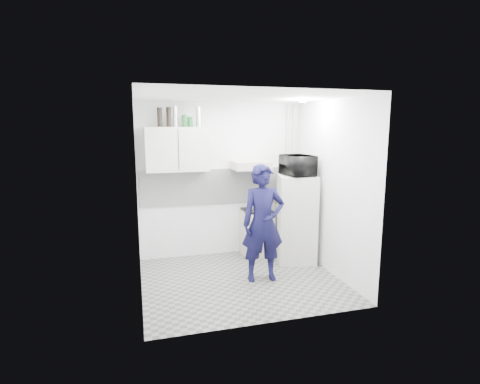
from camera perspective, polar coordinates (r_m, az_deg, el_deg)
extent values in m
plane|color=slate|center=(5.60, 0.14, -13.27)|extent=(2.80, 2.80, 0.00)
plane|color=white|center=(5.16, 0.15, 14.33)|extent=(2.80, 2.80, 0.00)
plane|color=white|center=(6.42, -2.90, 1.80)|extent=(2.80, 0.00, 2.80)
plane|color=white|center=(5.03, -15.38, -0.77)|extent=(0.00, 2.60, 2.60)
plane|color=white|center=(5.76, 13.67, 0.61)|extent=(0.00, 2.60, 2.60)
imported|color=black|center=(5.37, 3.53, -4.76)|extent=(0.65, 0.46, 1.69)
cube|color=#B8B1A5|center=(6.53, 2.56, -6.25)|extent=(0.49, 0.49, 0.78)
cube|color=silver|center=(6.21, 8.60, -4.06)|extent=(0.72, 0.72, 1.43)
cube|color=black|center=(6.43, 2.58, -2.79)|extent=(0.47, 0.47, 0.03)
cylinder|color=silver|center=(6.44, 2.61, -2.14)|extent=(0.19, 0.19, 0.11)
imported|color=black|center=(6.06, 8.81, 4.03)|extent=(0.62, 0.44, 0.33)
cylinder|color=black|center=(6.04, -12.14, 11.07)|extent=(0.08, 0.08, 0.30)
cylinder|color=black|center=(6.05, -10.81, 11.15)|extent=(0.07, 0.07, 0.31)
cylinder|color=silver|center=(6.06, -9.84, 11.27)|extent=(0.07, 0.07, 0.32)
cylinder|color=#144C1E|center=(6.08, -8.52, 10.68)|extent=(0.08, 0.08, 0.19)
cylinder|color=#144C1E|center=(6.09, -7.63, 10.54)|extent=(0.08, 0.08, 0.16)
cylinder|color=silver|center=(6.11, -6.34, 11.31)|extent=(0.08, 0.08, 0.32)
cube|color=silver|center=(6.07, -9.54, 6.44)|extent=(1.00, 0.35, 0.70)
cube|color=#B8B1A5|center=(6.27, 1.61, 4.10)|extent=(0.60, 0.50, 0.14)
cube|color=white|center=(6.42, -2.87, 0.90)|extent=(2.74, 0.03, 0.60)
cylinder|color=#B8B1A5|center=(6.75, 8.08, 2.11)|extent=(0.05, 0.05, 2.60)
cylinder|color=#B8B1A5|center=(6.71, 7.14, 2.08)|extent=(0.04, 0.04, 2.60)
cylinder|color=white|center=(5.70, 9.58, 13.47)|extent=(0.10, 0.10, 0.02)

